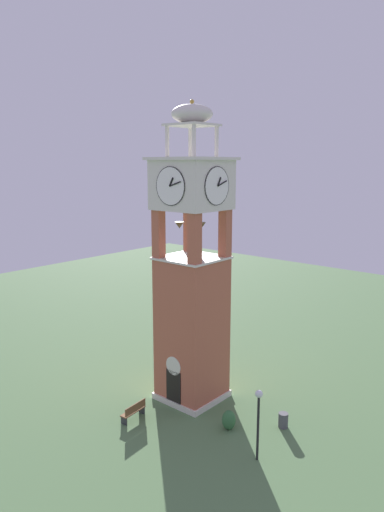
% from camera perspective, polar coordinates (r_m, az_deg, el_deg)
% --- Properties ---
extents(ground, '(80.00, 80.00, 0.00)m').
position_cam_1_polar(ground, '(29.86, 0.00, -16.62)').
color(ground, '#517547').
extents(clock_tower, '(3.83, 3.83, 17.27)m').
position_cam_1_polar(clock_tower, '(27.30, -0.00, -3.29)').
color(clock_tower, '#AD5B42').
rests_on(clock_tower, ground).
extents(park_bench, '(0.58, 1.63, 0.95)m').
position_cam_1_polar(park_bench, '(27.59, -7.03, -18.06)').
color(park_bench, brown).
rests_on(park_bench, ground).
extents(lamp_post, '(0.36, 0.36, 3.57)m').
position_cam_1_polar(lamp_post, '(23.45, 8.02, -18.07)').
color(lamp_post, black).
rests_on(lamp_post, ground).
extents(trash_bin, '(0.52, 0.52, 0.80)m').
position_cam_1_polar(trash_bin, '(27.19, 10.94, -18.86)').
color(trash_bin, '#4C4C51').
rests_on(trash_bin, ground).
extents(shrub_near_entry, '(0.73, 0.73, 1.07)m').
position_cam_1_polar(shrub_near_entry, '(26.56, 4.46, -19.11)').
color(shrub_near_entry, '#336638').
rests_on(shrub_near_entry, ground).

